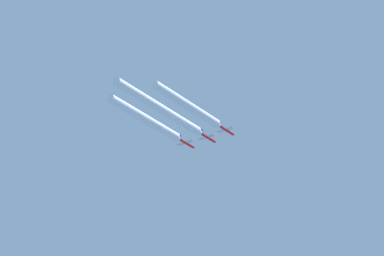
# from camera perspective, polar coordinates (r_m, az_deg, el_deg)

# --- Properties ---
(jet_far_left) EXTENTS (7.87, 11.46, 2.75)m
(jet_far_left) POSITION_cam_1_polar(r_m,az_deg,el_deg) (442.34, -0.30, -0.81)
(jet_far_left) COLOR red
(jet_inner_left) EXTENTS (7.87, 11.46, 2.75)m
(jet_inner_left) POSITION_cam_1_polar(r_m,az_deg,el_deg) (437.25, 0.86, -0.51)
(jet_inner_left) COLOR red
(jet_center) EXTENTS (7.87, 11.46, 2.75)m
(jet_center) POSITION_cam_1_polar(r_m,az_deg,el_deg) (431.39, 1.85, -0.11)
(jet_center) COLOR red
(smoke_trail_far_left) EXTENTS (3.56, 43.34, 3.56)m
(smoke_trail_far_left) POSITION_cam_1_polar(r_m,az_deg,el_deg) (423.39, -2.48, 0.47)
(smoke_trail_far_left) COLOR white
(smoke_trail_inner_left) EXTENTS (3.56, 52.92, 3.56)m
(smoke_trail_inner_left) POSITION_cam_1_polar(r_m,az_deg,el_deg) (414.70, -1.70, 1.05)
(smoke_trail_inner_left) COLOR white
(smoke_trail_center) EXTENTS (3.56, 41.85, 3.56)m
(smoke_trail_center) POSITION_cam_1_polar(r_m,az_deg,el_deg) (412.49, -0.23, 1.20)
(smoke_trail_center) COLOR white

